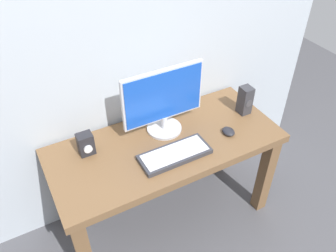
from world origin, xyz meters
TOP-DOWN VIEW (x-y plane):
  - ground_plane at (0.00, 0.00)m, footprint 6.00×6.00m
  - desk at (0.00, 0.00)m, footprint 1.39×0.61m
  - monitor at (0.05, 0.12)m, footprint 0.51×0.21m
  - keyboard_primary at (-0.01, -0.13)m, footprint 0.41×0.17m
  - mouse at (0.37, -0.11)m, footprint 0.07×0.09m
  - speaker_right at (0.59, 0.02)m, footprint 0.07×0.08m
  - audio_controller at (-0.44, 0.14)m, footprint 0.09×0.08m

SIDE VIEW (x-z plane):
  - ground_plane at x=0.00m, z-range 0.00..0.00m
  - desk at x=0.00m, z-range 0.23..0.94m
  - keyboard_primary at x=-0.01m, z-range 0.70..0.73m
  - mouse at x=0.37m, z-range 0.70..0.74m
  - audio_controller at x=-0.44m, z-range 0.70..0.84m
  - speaker_right at x=0.59m, z-range 0.70..0.89m
  - monitor at x=0.05m, z-range 0.71..1.13m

